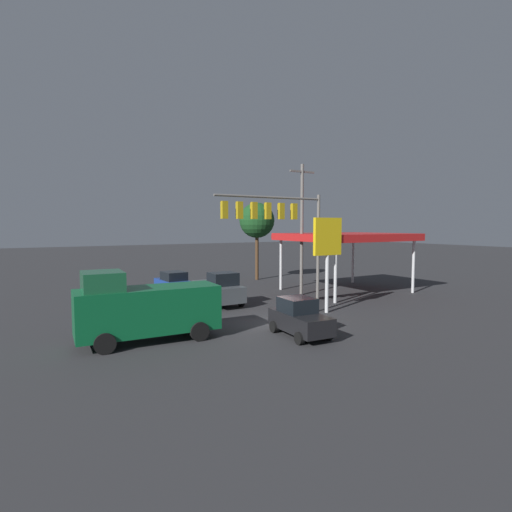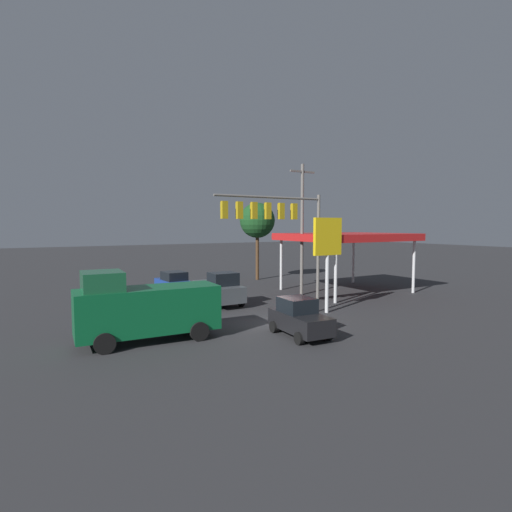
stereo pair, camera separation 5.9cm
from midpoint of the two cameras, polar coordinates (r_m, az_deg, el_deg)
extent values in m
plane|color=#2D2D30|center=(23.64, 2.44, -9.62)|extent=(200.00, 200.00, 0.00)
cylinder|color=slate|center=(26.60, 8.78, 0.32)|extent=(0.20, 0.20, 7.72)
cylinder|color=slate|center=(24.38, 2.00, 8.38)|extent=(7.49, 0.14, 0.14)
cube|color=#B79314|center=(25.33, 5.37, 6.36)|extent=(0.36, 0.28, 1.00)
sphere|color=#FF4141|center=(25.49, 5.13, 7.02)|extent=(0.22, 0.22, 0.22)
sphere|color=#392305|center=(25.48, 5.12, 6.35)|extent=(0.22, 0.22, 0.22)
sphere|color=black|center=(25.47, 5.12, 5.67)|extent=(0.22, 0.22, 0.22)
cube|color=#B79314|center=(24.77, 3.54, 6.41)|extent=(0.36, 0.28, 1.00)
sphere|color=#FF4141|center=(24.94, 3.30, 7.09)|extent=(0.22, 0.22, 0.22)
sphere|color=#392305|center=(24.92, 3.30, 6.40)|extent=(0.22, 0.22, 0.22)
sphere|color=black|center=(24.92, 3.30, 5.71)|extent=(0.22, 0.22, 0.22)
cube|color=#B79314|center=(24.24, 1.62, 6.46)|extent=(0.36, 0.28, 1.00)
sphere|color=#FF4141|center=(24.41, 1.39, 7.16)|extent=(0.22, 0.22, 0.22)
sphere|color=#392305|center=(24.39, 1.39, 6.45)|extent=(0.22, 0.22, 0.22)
sphere|color=black|center=(24.38, 1.39, 5.75)|extent=(0.22, 0.22, 0.22)
cube|color=#B79314|center=(23.73, -0.37, 6.51)|extent=(0.36, 0.28, 1.00)
sphere|color=#FF4141|center=(23.90, -0.60, 7.22)|extent=(0.22, 0.22, 0.22)
sphere|color=#392305|center=(23.89, -0.60, 6.50)|extent=(0.22, 0.22, 0.22)
sphere|color=black|center=(23.88, -0.60, 5.78)|extent=(0.22, 0.22, 0.22)
cube|color=#B79314|center=(23.25, -2.46, 6.55)|extent=(0.36, 0.28, 1.00)
sphere|color=#FF4141|center=(23.43, -2.68, 7.27)|extent=(0.22, 0.22, 0.22)
sphere|color=#392305|center=(23.42, -2.67, 6.54)|extent=(0.22, 0.22, 0.22)
sphere|color=black|center=(23.41, -2.67, 5.80)|extent=(0.22, 0.22, 0.22)
cube|color=#B79314|center=(22.81, -4.63, 6.59)|extent=(0.36, 0.28, 1.00)
sphere|color=#FF4141|center=(22.99, -4.83, 7.32)|extent=(0.22, 0.22, 0.22)
sphere|color=#392305|center=(22.98, -4.83, 6.57)|extent=(0.22, 0.22, 0.22)
sphere|color=black|center=(22.97, -4.83, 5.82)|extent=(0.22, 0.22, 0.22)
cylinder|color=slate|center=(32.85, 6.50, 3.67)|extent=(0.26, 0.26, 10.67)
cube|color=slate|center=(33.13, 6.57, 11.89)|extent=(2.40, 0.14, 0.14)
cube|color=red|center=(35.36, 12.69, 2.70)|extent=(9.93, 8.33, 0.60)
cube|color=red|center=(38.51, 8.40, 2.88)|extent=(9.93, 0.06, 0.36)
cylinder|color=silver|center=(41.09, 13.64, -0.63)|extent=(0.24, 0.24, 4.45)
cylinder|color=silver|center=(35.56, 3.53, -1.28)|extent=(0.24, 0.24, 4.45)
cylinder|color=silver|center=(36.37, 21.52, -1.45)|extent=(0.24, 0.24, 4.45)
cylinder|color=silver|center=(29.97, 11.23, -2.40)|extent=(0.24, 0.24, 4.45)
cylinder|color=silver|center=(26.41, 10.07, -1.35)|extent=(0.24, 0.24, 6.22)
cube|color=yellow|center=(26.29, 10.13, 2.76)|extent=(2.19, 0.24, 2.43)
cube|color=black|center=(26.39, 9.94, 2.77)|extent=(1.53, 0.04, 0.85)
cube|color=#0C592D|center=(20.52, -15.15, -7.40)|extent=(6.91, 2.66, 2.20)
cube|color=#165431|center=(19.93, -21.15, -3.37)|extent=(1.91, 2.21, 0.90)
cylinder|color=black|center=(19.30, -20.86, -11.64)|extent=(0.97, 0.27, 0.96)
cylinder|color=black|center=(21.55, -21.61, -9.99)|extent=(0.97, 0.27, 0.96)
cylinder|color=black|center=(20.26, -8.13, -10.64)|extent=(0.97, 0.27, 0.96)
cylinder|color=black|center=(22.42, -10.16, -9.20)|extent=(0.97, 0.27, 0.96)
cube|color=navy|center=(33.74, -11.68, -4.14)|extent=(2.09, 4.51, 0.90)
cube|color=black|center=(33.63, -11.70, -2.79)|extent=(1.79, 2.11, 0.70)
cylinder|color=black|center=(32.89, -9.21, -5.12)|extent=(0.26, 0.67, 0.66)
cylinder|color=black|center=(32.16, -12.19, -5.37)|extent=(0.26, 0.67, 0.66)
cylinder|color=black|center=(35.46, -11.20, -4.45)|extent=(0.26, 0.67, 0.66)
cylinder|color=black|center=(34.79, -13.99, -4.67)|extent=(0.26, 0.67, 0.66)
cube|color=#474C51|center=(29.32, -5.54, -5.01)|extent=(2.05, 5.22, 1.10)
cube|color=black|center=(28.37, -4.80, -3.27)|extent=(1.85, 1.62, 0.90)
cylinder|color=black|center=(28.37, -2.21, -6.43)|extent=(0.23, 0.80, 0.80)
cylinder|color=black|center=(27.49, -6.00, -6.80)|extent=(0.23, 0.80, 0.80)
cylinder|color=black|center=(31.35, -5.13, -5.41)|extent=(0.23, 0.80, 0.80)
cylinder|color=black|center=(30.55, -8.61, -5.70)|extent=(0.23, 0.80, 0.80)
cube|color=black|center=(20.98, 6.26, -9.31)|extent=(1.94, 3.90, 0.90)
cube|color=black|center=(21.05, 5.83, -6.95)|extent=(1.67, 1.80, 0.76)
cylinder|color=black|center=(20.61, 10.23, -10.90)|extent=(0.26, 0.63, 0.62)
cylinder|color=black|center=(19.64, 6.11, -11.62)|extent=(0.26, 0.63, 0.62)
cylinder|color=black|center=(22.55, 6.38, -9.52)|extent=(0.26, 0.63, 0.62)
cylinder|color=black|center=(21.67, 2.48, -10.07)|extent=(0.26, 0.63, 0.62)
cylinder|color=#4C331E|center=(42.15, 0.09, -0.03)|extent=(0.36, 0.36, 4.98)
sphere|color=#19471E|center=(42.03, 0.09, 5.12)|extent=(3.70, 3.70, 3.70)
camera|label=1|loc=(0.03, -90.07, -0.01)|focal=28.00mm
camera|label=2|loc=(0.03, 89.93, 0.01)|focal=28.00mm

